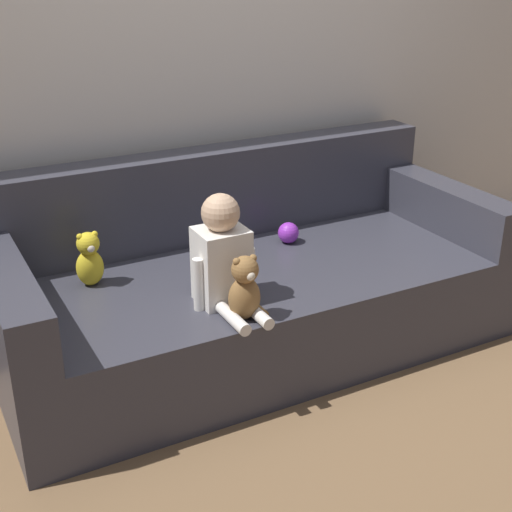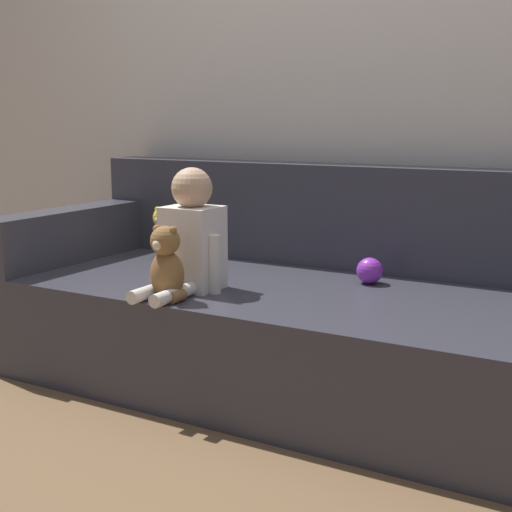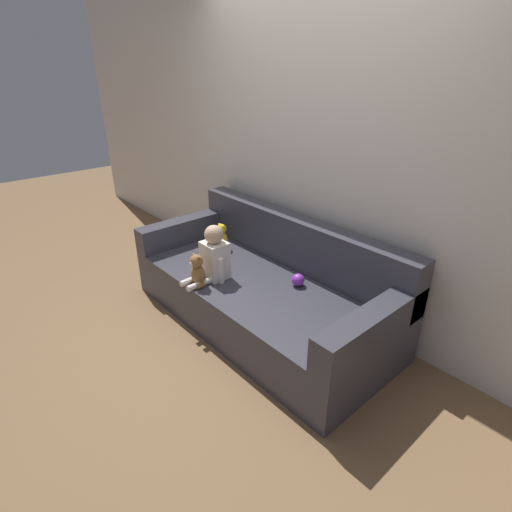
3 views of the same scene
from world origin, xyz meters
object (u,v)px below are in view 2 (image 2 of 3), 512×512
object	(u,v)px
person_baby	(191,238)
toy_ball	(370,271)
couch	(294,309)
plush_toy_side	(164,234)
teddy_bear_brown	(166,265)

from	to	relation	value
person_baby	toy_ball	xyz separation A→B (m)	(0.52, 0.39, -0.13)
couch	plush_toy_side	size ratio (longest dim) A/B	9.53
couch	toy_ball	xyz separation A→B (m)	(0.26, 0.09, 0.16)
couch	plush_toy_side	distance (m)	0.70
toy_ball	teddy_bear_brown	bearing A→B (deg)	-132.58
toy_ball	person_baby	bearing A→B (deg)	-142.68
teddy_bear_brown	plush_toy_side	size ratio (longest dim) A/B	1.10
teddy_bear_brown	toy_ball	xyz separation A→B (m)	(0.51, 0.55, -0.07)
teddy_bear_brown	plush_toy_side	world-z (taller)	teddy_bear_brown
person_baby	toy_ball	world-z (taller)	person_baby
couch	toy_ball	bearing A→B (deg)	19.09
couch	person_baby	distance (m)	0.49
plush_toy_side	toy_ball	world-z (taller)	plush_toy_side
teddy_bear_brown	toy_ball	distance (m)	0.75
person_baby	toy_ball	size ratio (longest dim) A/B	4.46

